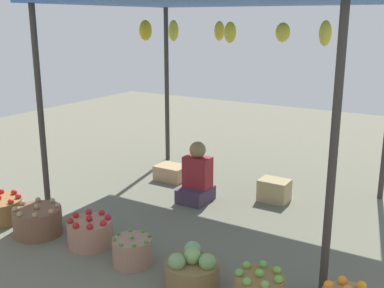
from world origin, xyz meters
name	(u,v)px	position (x,y,z in m)	size (l,w,h in m)	color
ground_plane	(220,205)	(0.00, 0.00, 0.00)	(14.00, 14.00, 0.00)	#6B6A57
market_stall_structure	(223,14)	(0.00, 0.00, 2.32)	(3.66, 2.88, 2.48)	#38332D
vendor_person	(197,178)	(-0.33, -0.03, 0.30)	(0.36, 0.44, 0.78)	#413147
basket_red_tomatoes	(0,210)	(-1.96, -1.76, 0.14)	(0.52, 0.52, 0.32)	olive
basket_potatoes	(38,221)	(-1.30, -1.77, 0.15)	(0.52, 0.52, 0.35)	brown
basket_red_apples	(90,232)	(-0.63, -1.68, 0.14)	(0.46, 0.46, 0.33)	#A3755E
basket_green_chilies	(132,251)	(-0.02, -1.75, 0.13)	(0.38, 0.38, 0.29)	#9D755E
basket_cabbages	(192,270)	(0.67, -1.78, 0.15)	(0.48, 0.48, 0.36)	olive
wooden_crate_near_vendor	(274,190)	(0.53, 0.48, 0.14)	(0.38, 0.29, 0.28)	tan
wooden_crate_stacked_rear	(171,172)	(-1.07, 0.48, 0.10)	(0.43, 0.34, 0.21)	tan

